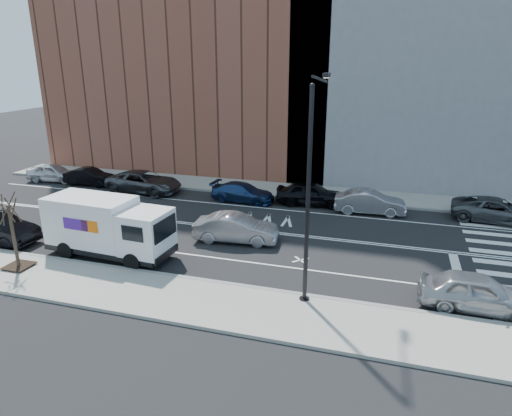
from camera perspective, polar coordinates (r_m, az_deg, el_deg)
The scene contains 21 objects.
ground at distance 28.23m, azimuth -5.09°, elevation -2.31°, with size 120.00×120.00×0.00m, color black.
sidewalk_near at distance 21.05m, azimuth -14.11°, elevation -10.22°, with size 44.00×3.60×0.15m, color gray.
sidewalk_far at distance 36.10m, azimuth 0.07°, elevation 2.55°, with size 44.00×3.60×0.15m, color gray.
curb_near at distance 22.41m, azimuth -11.78°, elevation -8.15°, with size 44.00×0.25×0.17m, color gray.
curb_far at distance 34.45m, azimuth -0.79°, elevation 1.78°, with size 44.00×0.25×0.17m, color gray.
crosswalk at distance 27.07m, azimuth 28.39°, elevation -5.51°, with size 3.00×14.00×0.01m, color white, non-canonical shape.
road_markings at distance 28.23m, azimuth -5.09°, elevation -2.30°, with size 40.00×8.60×0.01m, color white, non-canonical shape.
bldg_brick at distance 43.92m, azimuth -7.84°, elevation 19.64°, with size 26.00×10.00×22.00m, color brown.
bldg_concrete at distance 40.21m, azimuth 21.18°, elevation 21.64°, with size 20.00×10.00×26.00m, color slate.
streetlight at distance 18.45m, azimuth 6.85°, elevation 2.93°, with size 0.44×4.02×9.34m.
street_tree at distance 24.89m, azimuth -27.94°, elevation -3.84°, with size 1.20×1.20×3.75m.
fedex_van at distance 24.74m, azimuth -18.02°, elevation -2.22°, with size 6.91×2.75×3.09m.
far_parked_a at distance 41.66m, azimuth -23.96°, elevation 4.06°, with size 1.76×4.38×1.49m, color silver.
far_parked_b at distance 39.37m, azimuth -20.04°, elevation 3.69°, with size 1.46×4.20×1.38m, color black.
far_parked_c at distance 36.05m, azimuth -13.81°, elevation 3.19°, with size 2.68×5.81×1.62m, color #45474C.
far_parked_d at distance 32.79m, azimuth -1.66°, elevation 1.97°, with size 1.88×4.63×1.34m, color navy.
far_parked_e at distance 32.19m, azimuth 6.88°, elevation 1.82°, with size 1.96×4.87×1.66m, color black.
far_parked_f at distance 31.20m, azimuth 14.06°, elevation 0.71°, with size 1.61×4.62×1.52m, color #AAA9AE.
far_parked_g at distance 32.50m, azimuth 27.88°, elevation -0.25°, with size 2.48×5.38×1.49m, color #484B4F.
driving_sedan at distance 25.67m, azimuth -2.50°, elevation -2.55°, with size 1.65×4.73×1.56m, color #9E9EA2.
near_parked_front at distance 21.05m, azimuth 25.99°, elevation -9.44°, with size 1.87×4.65×1.58m, color #AAABAF.
Camera 1 is at (10.01, -24.44, 9.98)m, focal length 32.00 mm.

